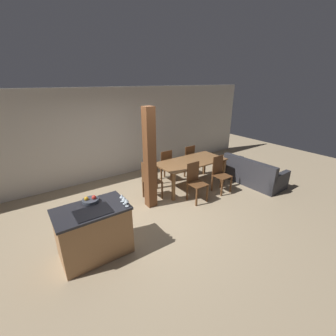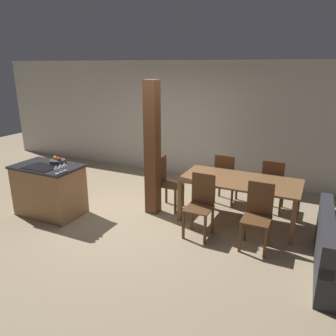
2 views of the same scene
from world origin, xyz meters
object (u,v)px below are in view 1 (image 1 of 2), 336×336
object	(u,v)px
kitchen_island	(94,232)
wine_glass_far	(122,196)
dining_chair_far_left	(164,165)
dining_chair_head_end	(150,181)
timber_post	(150,160)
wine_glass_near	(126,201)
dining_chair_near_right	(220,173)
dining_chair_near_left	(196,181)
dining_table	(191,164)
couch	(253,175)
dining_chair_far_right	(187,160)
fruit_bowl	(90,200)
wine_glass_middle	(124,198)

from	to	relation	value
kitchen_island	wine_glass_far	xyz separation A→B (m)	(0.51, -0.10, 0.57)
dining_chair_far_left	dining_chair_head_end	world-z (taller)	same
wine_glass_far	timber_post	distance (m)	1.50
wine_glass_near	dining_chair_far_left	xyz separation A→B (m)	(2.19, 2.13, -0.52)
wine_glass_near	dining_chair_near_right	world-z (taller)	wine_glass_near
wine_glass_far	dining_chair_near_left	bearing A→B (deg)	14.17
kitchen_island	dining_chair_head_end	bearing A→B (deg)	32.69
dining_table	timber_post	world-z (taller)	timber_post
dining_chair_head_end	couch	distance (m)	3.15
dining_chair_near_left	dining_chair_far_right	size ratio (longest dim) A/B	1.00
dining_chair_near_right	dining_chair_far_left	xyz separation A→B (m)	(-0.88, 1.39, 0.00)
dining_chair_near_right	dining_chair_far_left	world-z (taller)	same
wine_glass_near	dining_chair_near_right	bearing A→B (deg)	13.52
dining_chair_head_end	wine_glass_far	bearing A→B (deg)	134.41
dining_chair_near_left	timber_post	xyz separation A→B (m)	(-1.06, 0.41, 0.67)
kitchen_island	dining_chair_far_left	xyz separation A→B (m)	(2.71, 1.84, 0.05)
fruit_bowl	wine_glass_middle	distance (m)	0.60
kitchen_island	dining_chair_near_right	distance (m)	3.62
dining_chair_near_right	wine_glass_middle	bearing A→B (deg)	-168.13
wine_glass_middle	dining_chair_far_right	xyz separation A→B (m)	(3.08, 2.04, -0.52)
wine_glass_far	dining_table	bearing A→B (deg)	25.38
wine_glass_near	dining_chair_near_right	size ratio (longest dim) A/B	0.14
wine_glass_far	dining_chair_far_left	size ratio (longest dim) A/B	0.14
dining_chair_near_left	timber_post	size ratio (longest dim) A/B	0.41
dining_chair_far_left	timber_post	world-z (taller)	timber_post
dining_table	dining_chair_near_left	distance (m)	0.84
wine_glass_middle	dining_chair_head_end	size ratio (longest dim) A/B	0.14
dining_table	dining_chair_near_right	xyz separation A→B (m)	(0.44, -0.70, -0.16)
couch	fruit_bowl	bearing A→B (deg)	88.47
wine_glass_far	dining_chair_near_right	world-z (taller)	wine_glass_far
dining_chair_far_right	dining_chair_far_left	bearing A→B (deg)	0.00
dining_chair_near_left	couch	bearing A→B (deg)	-6.05
fruit_bowl	dining_chair_near_left	xyz separation A→B (m)	(2.64, 0.25, -0.45)
wine_glass_near	dining_table	bearing A→B (deg)	28.58
kitchen_island	dining_chair_head_end	xyz separation A→B (m)	(1.79, 1.15, 0.05)
wine_glass_middle	wine_glass_far	xyz separation A→B (m)	(0.00, 0.09, 0.00)
wine_glass_near	dining_chair_head_end	distance (m)	1.99
wine_glass_middle	dining_table	xyz separation A→B (m)	(2.64, 1.34, -0.36)
wine_glass_near	wine_glass_middle	bearing A→B (deg)	90.00
fruit_bowl	timber_post	distance (m)	1.73
dining_table	dining_chair_far_left	distance (m)	0.84
dining_chair_near_left	fruit_bowl	bearing A→B (deg)	-174.55
fruit_bowl	timber_post	bearing A→B (deg)	22.80
fruit_bowl	dining_table	bearing A→B (deg)	17.09
couch	wine_glass_middle	bearing A→B (deg)	93.78
dining_chair_near_left	dining_chair_near_right	bearing A→B (deg)	0.00
kitchen_island	wine_glass_middle	size ratio (longest dim) A/B	8.36
kitchen_island	dining_chair_head_end	size ratio (longest dim) A/B	1.20
wine_glass_far	dining_chair_head_end	xyz separation A→B (m)	(1.28, 1.25, -0.52)
wine_glass_middle	dining_chair_near_left	world-z (taller)	wine_glass_middle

